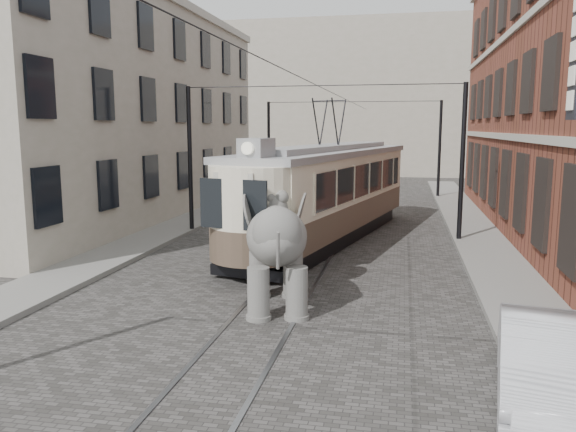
# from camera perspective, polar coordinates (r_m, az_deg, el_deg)

# --- Properties ---
(ground) EXTENTS (120.00, 120.00, 0.00)m
(ground) POSITION_cam_1_polar(r_m,az_deg,el_deg) (16.96, 0.84, -5.95)
(ground) COLOR #484543
(tram_rails) EXTENTS (1.54, 80.00, 0.02)m
(tram_rails) POSITION_cam_1_polar(r_m,az_deg,el_deg) (16.95, 0.84, -5.91)
(tram_rails) COLOR slate
(tram_rails) RESTS_ON ground
(sidewalk_right) EXTENTS (2.00, 60.00, 0.15)m
(sidewalk_right) POSITION_cam_1_polar(r_m,az_deg,el_deg) (16.93, 21.35, -6.33)
(sidewalk_right) COLOR slate
(sidewalk_right) RESTS_ON ground
(sidewalk_left) EXTENTS (2.00, 60.00, 0.15)m
(sidewalk_left) POSITION_cam_1_polar(r_m,az_deg,el_deg) (19.20, -18.66, -4.43)
(sidewalk_left) COLOR slate
(sidewalk_left) RESTS_ON ground
(stucco_building) EXTENTS (7.00, 24.00, 10.00)m
(stucco_building) POSITION_cam_1_polar(r_m,az_deg,el_deg) (29.65, -17.00, 9.78)
(stucco_building) COLOR gray
(stucco_building) RESTS_ON ground
(distant_block) EXTENTS (28.00, 10.00, 14.00)m
(distant_block) POSITION_cam_1_polar(r_m,az_deg,el_deg) (56.26, 8.57, 11.50)
(distant_block) COLOR gray
(distant_block) RESTS_ON ground
(catenary) EXTENTS (11.00, 30.20, 6.00)m
(catenary) POSITION_cam_1_polar(r_m,az_deg,el_deg) (21.40, 2.82, 5.28)
(catenary) COLOR black
(catenary) RESTS_ON ground
(tram) EXTENTS (5.70, 13.89, 5.40)m
(tram) POSITION_cam_1_polar(r_m,az_deg,el_deg) (21.83, 4.12, 4.55)
(tram) COLOR beige
(tram) RESTS_ON ground
(elephant) EXTENTS (3.44, 4.91, 2.72)m
(elephant) POSITION_cam_1_polar(r_m,az_deg,el_deg) (13.64, -1.14, -3.74)
(elephant) COLOR #605E59
(elephant) RESTS_ON ground
(parked_car) EXTENTS (2.00, 4.21, 1.33)m
(parked_car) POSITION_cam_1_polar(r_m,az_deg,el_deg) (10.12, 24.57, -13.26)
(parked_car) COLOR silver
(parked_car) RESTS_ON ground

